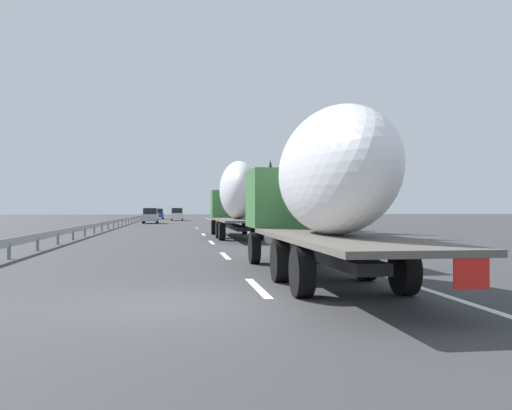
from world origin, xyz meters
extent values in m
plane|color=#38383A|center=(40.00, 0.00, 0.00)|extent=(260.00, 260.00, 0.00)
cube|color=white|center=(2.00, -1.80, 0.00)|extent=(3.20, 0.20, 0.01)
cube|color=white|center=(10.64, -1.80, 0.00)|extent=(3.20, 0.20, 0.01)
cube|color=white|center=(19.18, -1.80, 0.00)|extent=(3.20, 0.20, 0.01)
cube|color=white|center=(28.32, -1.80, 0.00)|extent=(3.20, 0.20, 0.01)
cube|color=white|center=(40.59, -1.80, 0.00)|extent=(3.20, 0.20, 0.01)
cube|color=white|center=(42.05, -1.80, 0.00)|extent=(3.20, 0.20, 0.01)
cube|color=white|center=(45.00, -5.50, 0.00)|extent=(110.00, 0.20, 0.01)
cube|color=#387038|center=(28.35, -3.60, 2.15)|extent=(2.40, 2.50, 1.90)
cube|color=black|center=(29.45, -3.60, 2.65)|extent=(0.08, 2.12, 0.80)
cube|color=#262628|center=(25.26, -3.60, 0.67)|extent=(11.37, 0.70, 0.24)
cube|color=#59544C|center=(22.18, -3.60, 1.14)|extent=(9.96, 2.50, 0.12)
ellipsoid|color=white|center=(22.42, -3.60, 2.93)|extent=(6.53, 2.20, 3.46)
cube|color=red|center=(17.23, -4.29, 0.90)|extent=(0.04, 0.56, 0.56)
cylinder|color=black|center=(28.35, -2.50, 0.52)|extent=(1.04, 0.30, 1.04)
cylinder|color=black|center=(28.35, -4.70, 0.52)|extent=(1.04, 0.30, 1.04)
cylinder|color=black|center=(23.38, -2.50, 0.52)|extent=(1.04, 0.35, 1.04)
cylinder|color=black|center=(23.38, -4.70, 0.52)|extent=(1.04, 0.35, 1.04)
cylinder|color=black|center=(20.98, -2.50, 0.52)|extent=(1.04, 0.35, 1.04)
cylinder|color=black|center=(20.98, -4.70, 0.52)|extent=(1.04, 0.35, 1.04)
cube|color=#387038|center=(7.54, -3.60, 2.15)|extent=(2.40, 2.50, 1.90)
cube|color=black|center=(8.64, -3.60, 2.65)|extent=(0.08, 2.12, 0.80)
cube|color=#262628|center=(4.63, -3.60, 0.67)|extent=(10.71, 0.70, 0.24)
cube|color=#59544C|center=(1.72, -3.60, 1.14)|extent=(9.24, 2.50, 0.12)
ellipsoid|color=white|center=(2.21, -3.60, 2.69)|extent=(6.96, 2.20, 2.98)
cube|color=red|center=(-2.87, -4.29, 0.90)|extent=(0.04, 0.56, 0.56)
cylinder|color=black|center=(7.54, -2.50, 0.52)|extent=(1.04, 0.30, 1.04)
cylinder|color=black|center=(7.54, -4.70, 0.52)|extent=(1.04, 0.30, 1.04)
cylinder|color=black|center=(2.92, -2.50, 0.52)|extent=(1.04, 0.35, 1.04)
cylinder|color=black|center=(2.92, -4.70, 0.52)|extent=(1.04, 0.35, 1.04)
cylinder|color=black|center=(0.52, -2.50, 0.52)|extent=(1.04, 0.35, 1.04)
cylinder|color=black|center=(0.52, -4.70, 0.52)|extent=(1.04, 0.35, 1.04)
cube|color=#ADB2B7|center=(58.72, 3.31, 0.74)|extent=(4.55, 1.84, 0.84)
cube|color=black|center=(58.38, 3.31, 1.53)|extent=(2.50, 1.62, 0.74)
cylinder|color=black|center=(60.13, 4.13, 0.32)|extent=(0.64, 0.22, 0.64)
cylinder|color=black|center=(60.13, 2.49, 0.32)|extent=(0.64, 0.22, 0.64)
cylinder|color=black|center=(57.31, 4.13, 0.32)|extent=(0.64, 0.22, 0.64)
cylinder|color=black|center=(57.31, 2.49, 0.32)|extent=(0.64, 0.22, 0.64)
cube|color=white|center=(75.79, 0.07, 0.74)|extent=(4.19, 1.84, 0.84)
cube|color=black|center=(75.48, 0.07, 1.54)|extent=(2.30, 1.62, 0.76)
cylinder|color=black|center=(77.09, 0.89, 0.32)|extent=(0.64, 0.22, 0.64)
cylinder|color=black|center=(77.09, -0.76, 0.32)|extent=(0.64, 0.22, 0.64)
cylinder|color=black|center=(74.50, 0.89, 0.32)|extent=(0.64, 0.22, 0.64)
cylinder|color=black|center=(74.50, -0.76, 0.32)|extent=(0.64, 0.22, 0.64)
cube|color=#28479E|center=(87.63, 3.31, 0.74)|extent=(4.34, 1.74, 0.84)
cube|color=black|center=(87.31, 3.31, 1.50)|extent=(2.39, 1.53, 0.68)
cylinder|color=black|center=(88.98, 4.09, 0.32)|extent=(0.64, 0.22, 0.64)
cylinder|color=black|center=(88.98, 2.54, 0.32)|extent=(0.64, 0.22, 0.64)
cylinder|color=black|center=(86.28, 4.09, 0.32)|extent=(0.64, 0.22, 0.64)
cylinder|color=black|center=(86.28, 2.54, 0.32)|extent=(0.64, 0.22, 0.64)
cylinder|color=gray|center=(43.74, -6.70, 1.39)|extent=(0.10, 0.10, 2.77)
cube|color=#2D569E|center=(43.74, -6.70, 3.12)|extent=(0.06, 0.90, 0.70)
cylinder|color=#472D19|center=(30.12, -11.99, 0.87)|extent=(0.36, 0.36, 1.75)
cone|color=#194C1E|center=(30.12, -11.99, 4.24)|extent=(3.07, 3.07, 5.00)
cylinder|color=#472D19|center=(47.35, -12.32, 0.91)|extent=(0.30, 0.30, 1.82)
cone|color=#194C1E|center=(47.35, -12.32, 4.18)|extent=(3.28, 3.28, 4.71)
cylinder|color=#472D19|center=(23.38, -11.23, 0.95)|extent=(0.36, 0.36, 1.90)
cone|color=#1E5B23|center=(23.38, -11.23, 3.82)|extent=(2.51, 2.51, 3.84)
cylinder|color=#472D19|center=(35.77, -11.52, 0.86)|extent=(0.32, 0.32, 1.72)
cone|color=#286B2D|center=(35.77, -11.52, 3.51)|extent=(3.83, 3.83, 3.58)
cylinder|color=#472D19|center=(55.50, -11.18, 0.93)|extent=(0.33, 0.33, 1.85)
cone|color=#194C1E|center=(55.50, -11.18, 4.83)|extent=(2.81, 2.81, 5.95)
cylinder|color=#472D19|center=(44.59, -11.40, 0.97)|extent=(0.35, 0.35, 1.94)
cone|color=#1E5B23|center=(44.59, -11.40, 4.18)|extent=(2.64, 2.64, 4.48)
cube|color=#9EA0A5|center=(43.00, 6.00, 0.60)|extent=(94.00, 0.06, 0.32)
cube|color=slate|center=(10.30, 6.00, 0.30)|extent=(0.10, 0.10, 0.60)
cube|color=slate|center=(14.39, 6.00, 0.30)|extent=(0.10, 0.10, 0.60)
cube|color=slate|center=(18.48, 6.00, 0.30)|extent=(0.10, 0.10, 0.60)
cube|color=slate|center=(22.57, 6.00, 0.30)|extent=(0.10, 0.10, 0.60)
cube|color=slate|center=(26.65, 6.00, 0.30)|extent=(0.10, 0.10, 0.60)
cube|color=slate|center=(30.74, 6.00, 0.30)|extent=(0.10, 0.10, 0.60)
cube|color=slate|center=(34.83, 6.00, 0.30)|extent=(0.10, 0.10, 0.60)
cube|color=slate|center=(38.91, 6.00, 0.30)|extent=(0.10, 0.10, 0.60)
cube|color=slate|center=(43.00, 6.00, 0.30)|extent=(0.10, 0.10, 0.60)
cube|color=slate|center=(47.09, 6.00, 0.30)|extent=(0.10, 0.10, 0.60)
cube|color=slate|center=(51.17, 6.00, 0.30)|extent=(0.10, 0.10, 0.60)
cube|color=slate|center=(55.26, 6.00, 0.30)|extent=(0.10, 0.10, 0.60)
cube|color=slate|center=(59.35, 6.00, 0.30)|extent=(0.10, 0.10, 0.60)
cube|color=slate|center=(63.43, 6.00, 0.30)|extent=(0.10, 0.10, 0.60)
cube|color=slate|center=(67.52, 6.00, 0.30)|extent=(0.10, 0.10, 0.60)
cube|color=slate|center=(71.61, 6.00, 0.30)|extent=(0.10, 0.10, 0.60)
cube|color=slate|center=(75.70, 6.00, 0.30)|extent=(0.10, 0.10, 0.60)
cube|color=slate|center=(79.78, 6.00, 0.30)|extent=(0.10, 0.10, 0.60)
cube|color=slate|center=(83.87, 6.00, 0.30)|extent=(0.10, 0.10, 0.60)
cube|color=slate|center=(87.96, 6.00, 0.30)|extent=(0.10, 0.10, 0.60)
camera|label=1|loc=(-10.49, 0.02, 1.81)|focal=38.68mm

